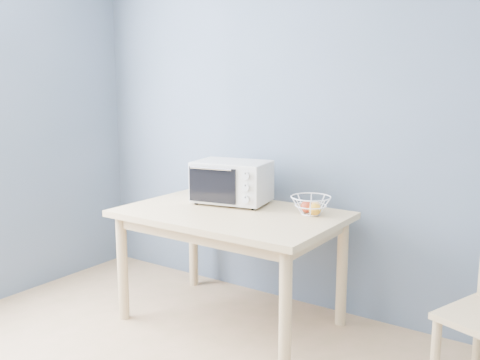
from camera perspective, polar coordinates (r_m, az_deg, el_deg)
The scene contains 4 objects.
room at distance 1.87m, azimuth -21.85°, elevation 1.50°, with size 4.01×4.51×2.61m.
dining_table at distance 3.46m, azimuth -1.00°, elevation -5.00°, with size 1.40×0.90×0.75m.
toaster_oven at distance 3.64m, azimuth -1.16°, elevation -0.12°, with size 0.55×0.45×0.29m.
fruit_basket at distance 3.37m, azimuth 7.63°, elevation -2.69°, with size 0.32×0.32×0.12m.
Camera 1 is at (1.54, -1.02, 1.56)m, focal length 40.00 mm.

